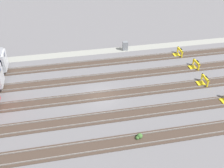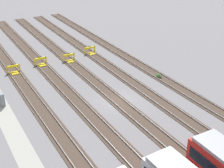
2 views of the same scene
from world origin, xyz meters
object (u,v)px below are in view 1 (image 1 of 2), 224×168
bumper_stop_middle_track (203,81)px  electrical_cabinet (125,46)px  bumper_stop_near_inner_track (195,65)px  weed_clump (139,136)px  bumper_stop_nearest_track (178,53)px

bumper_stop_middle_track → electrical_cabinet: size_ratio=1.25×
bumper_stop_near_inner_track → electrical_cabinet: (9.54, -8.22, 0.29)m
bumper_stop_middle_track → weed_clump: bearing=35.3°
bumper_stop_nearest_track → bumper_stop_near_inner_track: 4.55m
electrical_cabinet → weed_clump: bearing=80.8°
electrical_cabinet → weed_clump: (3.43, 21.28, -0.56)m
bumper_stop_middle_track → weed_clump: bumper_stop_middle_track is taller
bumper_stop_middle_track → weed_clump: 14.91m
bumper_stop_middle_track → weed_clump: size_ratio=2.18×
bumper_stop_nearest_track → bumper_stop_middle_track: size_ratio=1.00×
bumper_stop_near_inner_track → weed_clump: bumper_stop_near_inner_track is taller
bumper_stop_middle_track → electrical_cabinet: 15.39m
bumper_stop_nearest_track → electrical_cabinet: 9.44m
bumper_stop_nearest_track → bumper_stop_middle_track: (-0.08, 8.91, 0.00)m
bumper_stop_nearest_track → weed_clump: bumper_stop_nearest_track is taller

